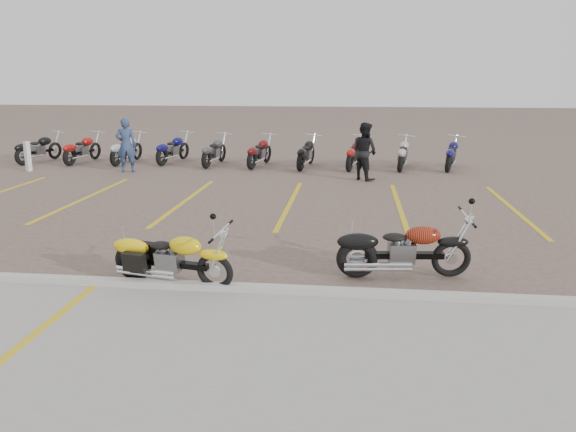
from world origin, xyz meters
name	(u,v)px	position (x,y,z in m)	size (l,w,h in m)	color
ground	(265,251)	(0.00, 0.00, 0.00)	(100.00, 100.00, 0.00)	#715D51
concrete_apron	(199,380)	(0.00, -4.50, 0.01)	(60.00, 5.00, 0.01)	#9E9B93
curb	(244,288)	(0.00, -2.00, 0.06)	(60.00, 0.18, 0.12)	#ADAAA3
parking_stripes	(290,203)	(0.00, 4.00, 0.00)	(38.00, 5.50, 0.01)	gold
yellow_cruiser	(171,259)	(-1.17, -1.81, 0.41)	(1.97, 0.50, 0.82)	black
flame_cruiser	(400,251)	(2.32, -1.10, 0.43)	(2.12, 0.40, 0.87)	black
person_a	(126,145)	(-5.92, 8.12, 0.89)	(0.65, 0.43, 1.79)	navy
person_b	(364,151)	(1.88, 7.57, 0.88)	(0.85, 0.66, 1.76)	black
bollard	(28,156)	(-9.28, 7.88, 0.50)	(0.15, 0.15, 1.00)	silver
bg_bike_row	(237,150)	(-2.58, 9.97, 0.55)	(15.83, 2.08, 1.10)	black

